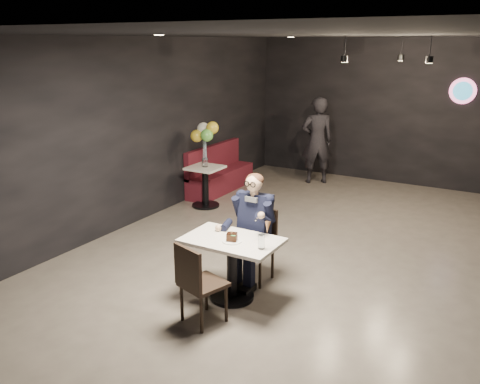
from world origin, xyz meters
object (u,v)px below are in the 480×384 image
Objects in this scene: passerby at (317,141)px; seated_man at (255,227)px; chair_far at (255,246)px; chair_near at (203,282)px; balloon_vase at (205,162)px; main_table at (232,269)px; sundae_glass at (261,242)px; booth_bench at (221,169)px; side_table at (205,187)px.

seated_man is at bearing 69.10° from passerby.
chair_far and chair_near have the same top height.
seated_man is 9.02× the size of balloon_vase.
main_table is at bearing -90.00° from chair_far.
balloon_vase is at bearing 132.97° from sundae_glass.
chair_far is 0.50× the size of passerby.
main_table is 5.46m from passerby.
balloon_vase is (0.30, -1.00, 0.37)m from booth_bench.
seated_man is 2.00× the size of side_table.
chair_near is 0.50× the size of passerby.
main_table is 0.62m from sundae_glass.
main_table is 6.89× the size of balloon_vase.
chair_far is at bearing 107.33° from chair_near.
sundae_glass is 1.00× the size of balloon_vase.
seated_man is at bearing 0.00° from chair_far.
sundae_glass is at bearing -52.52° from booth_bench.
passerby reaches higher than chair_far.
passerby is at bearing 66.37° from balloon_vase.
passerby is (-1.09, 4.77, 0.19)m from seated_man.
passerby is (1.42, 1.57, 0.45)m from booth_bench.
sundae_glass is 5.61m from passerby.
booth_bench is at bearing 13.95° from passerby.
chair_near is 0.50× the size of booth_bench.
chair_near is 5.76× the size of balloon_vase.
side_table is (-2.64, 2.83, -0.47)m from sundae_glass.
side_table is (-2.21, 3.34, -0.10)m from chair_near.
seated_man reaches higher than chair_far.
chair_far reaches higher than side_table.
sundae_glass is at bearing -56.15° from chair_far.
side_table is at bearing 128.83° from main_table.
side_table is at bearing 0.00° from balloon_vase.
chair_near is 0.76m from sundae_glass.
chair_far reaches higher than sundae_glass.
sundae_glass is 0.22× the size of side_table.
balloon_vase is at bearing 0.00° from side_table.
chair_far is 3.14m from balloon_vase.
side_table is 0.39× the size of passerby.
chair_far is 5.76× the size of sundae_glass.
balloon_vase is at bearing 128.83° from main_table.
seated_man is at bearing -44.83° from balloon_vase.
seated_man reaches higher than balloon_vase.
side_table is at bearing 140.87° from chair_near.
passerby reaches higher than side_table.
booth_bench is at bearing 106.70° from balloon_vase.
balloon_vase is (-2.21, 3.34, 0.37)m from chair_near.
main_table is 1.20× the size of chair_near.
booth_bench is 2.57× the size of side_table.
chair_near is at bearing -90.00° from seated_man.
chair_near reaches higher than sundae_glass.
chair_far is 0.26m from seated_man.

